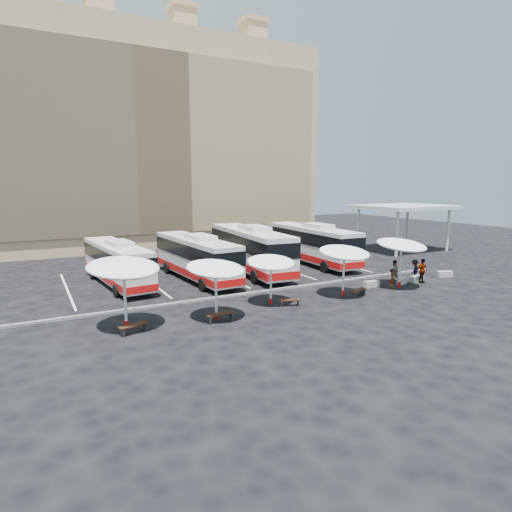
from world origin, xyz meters
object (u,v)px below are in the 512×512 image
wood_bench_2 (290,301)px  conc_bench_2 (417,279)px  wood_bench_1 (220,315)px  sunshade_2 (271,262)px  bus_0 (117,262)px  conc_bench_3 (445,274)px  wood_bench_3 (358,291)px  bus_2 (250,248)px  sunshade_0 (123,268)px  passenger_0 (392,279)px  passenger_2 (422,271)px  wood_bench_0 (134,327)px  bus_1 (196,256)px  passenger_1 (394,271)px  sunshade_1 (216,269)px  passenger_3 (414,270)px  conc_bench_1 (402,281)px  bus_3 (312,243)px  conc_bench_0 (372,284)px  sunshade_4 (401,245)px  sunshade_3 (344,253)px

wood_bench_2 → conc_bench_2: size_ratio=1.10×
wood_bench_2 → wood_bench_1: bearing=-170.9°
sunshade_2 → wood_bench_1: 5.26m
bus_0 → conc_bench_3: bearing=-27.9°
wood_bench_3 → bus_0: bearing=140.6°
bus_2 → sunshade_0: 16.17m
passenger_0 → passenger_2: passenger_2 is taller
wood_bench_0 → wood_bench_3: 15.21m
bus_1 → passenger_1: bearing=-34.8°
bus_1 → bus_2: (5.14, 0.49, 0.22)m
bus_0 → passenger_2: 23.53m
sunshade_1 → bus_1: bearing=75.8°
sunshade_0 → sunshade_2: (9.22, 0.49, -0.60)m
sunshade_1 → passenger_1: sunshade_1 is taller
wood_bench_3 → conc_bench_2: wood_bench_3 is taller
wood_bench_0 → conc_bench_3: 25.82m
conc_bench_3 → passenger_3: passenger_3 is taller
wood_bench_2 → passenger_2: (12.52, 0.49, 0.63)m
conc_bench_1 → passenger_2: size_ratio=0.63×
conc_bench_3 → bus_3: bearing=121.8°
passenger_2 → passenger_3: size_ratio=1.12×
wood_bench_1 → passenger_2: passenger_2 is taller
sunshade_1 → conc_bench_0: bearing=6.6°
wood_bench_3 → conc_bench_1: wood_bench_3 is taller
passenger_0 → passenger_3: (3.75, 1.31, 0.08)m
sunshade_0 → sunshade_2: 9.25m
bus_0 → conc_bench_3: 26.43m
bus_3 → conc_bench_1: (1.25, -10.26, -1.80)m
conc_bench_2 → conc_bench_1: bearing=179.6°
passenger_1 → conc_bench_1: bearing=96.1°
conc_bench_1 → conc_bench_2: (1.56, -0.01, 0.02)m
conc_bench_1 → conc_bench_3: 5.03m
sunshade_1 → conc_bench_3: bearing=3.6°
bus_3 → sunshade_4: bus_3 is taller
wood_bench_3 → passenger_0: 3.56m
sunshade_2 → wood_bench_2: bearing=-51.6°
wood_bench_1 → conc_bench_1: wood_bench_1 is taller
bus_0 → sunshade_3: (13.02, -10.77, 1.25)m
bus_0 → sunshade_4: size_ratio=2.79×
bus_0 → passenger_3: 23.27m
wood_bench_2 → passenger_1: 11.11m
sunshade_2 → passenger_2: sunshade_2 is taller
sunshade_2 → wood_bench_2: size_ratio=2.51×
sunshade_3 → conc_bench_2: size_ratio=2.79×
sunshade_4 → conc_bench_1: bearing=33.4°
sunshade_4 → passenger_0: size_ratio=2.61×
sunshade_2 → passenger_0: (9.69, -0.97, -1.95)m
sunshade_0 → conc_bench_3: 26.15m
bus_0 → sunshade_4: bearing=-36.2°
sunshade_1 → sunshade_2: size_ratio=1.19×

